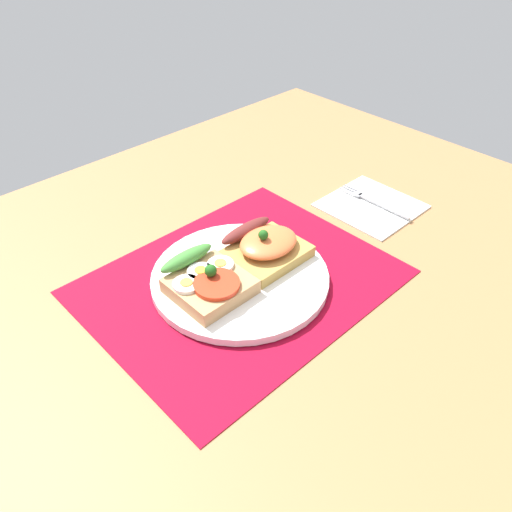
# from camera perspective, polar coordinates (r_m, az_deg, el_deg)

# --- Properties ---
(ground_plane) EXTENTS (1.20, 0.90, 0.03)m
(ground_plane) POSITION_cam_1_polar(r_m,az_deg,el_deg) (0.71, -1.74, -3.87)
(ground_plane) COLOR #9E6D42
(placemat) EXTENTS (0.40, 0.32, 0.00)m
(placemat) POSITION_cam_1_polar(r_m,az_deg,el_deg) (0.70, -1.77, -2.81)
(placemat) COLOR maroon
(placemat) RESTS_ON ground_plane
(plate) EXTENTS (0.24, 0.24, 0.01)m
(plate) POSITION_cam_1_polar(r_m,az_deg,el_deg) (0.70, -1.78, -2.38)
(plate) COLOR white
(plate) RESTS_ON placemat
(sandwich_egg_tomato) EXTENTS (0.09, 0.11, 0.04)m
(sandwich_egg_tomato) POSITION_cam_1_polar(r_m,az_deg,el_deg) (0.66, -5.35, -2.85)
(sandwich_egg_tomato) COLOR tan
(sandwich_egg_tomato) RESTS_ON plate
(sandwich_salmon) EXTENTS (0.11, 0.10, 0.05)m
(sandwich_salmon) POSITION_cam_1_polar(r_m,az_deg,el_deg) (0.71, 1.13, 1.04)
(sandwich_salmon) COLOR #B58E44
(sandwich_salmon) RESTS_ON plate
(napkin) EXTENTS (0.14, 0.14, 0.01)m
(napkin) POSITION_cam_1_polar(r_m,az_deg,el_deg) (0.88, 12.65, 5.53)
(napkin) COLOR white
(napkin) RESTS_ON ground_plane
(fork) EXTENTS (0.02, 0.14, 0.00)m
(fork) POSITION_cam_1_polar(r_m,az_deg,el_deg) (0.88, 12.79, 6.02)
(fork) COLOR #B7B7BC
(fork) RESTS_ON napkin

